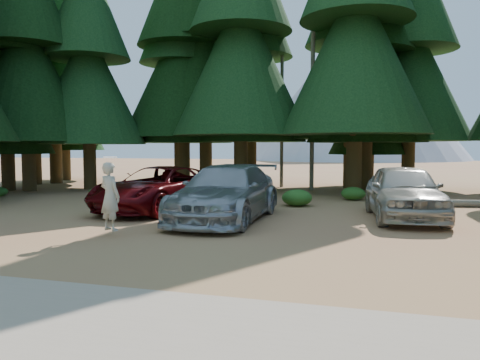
{
  "coord_description": "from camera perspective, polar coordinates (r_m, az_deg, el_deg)",
  "views": [
    {
      "loc": [
        4.14,
        -11.71,
        2.39
      ],
      "look_at": [
        -0.35,
        3.96,
        1.25
      ],
      "focal_mm": 35.0,
      "sensor_mm": 36.0,
      "label": 1
    }
  ],
  "objects": [
    {
      "name": "mountain_peak",
      "position": [
        100.7,
        12.26,
        9.79
      ],
      "size": [
        48.0,
        50.0,
        28.0
      ],
      "color": "#95979D",
      "rests_on": "ground"
    },
    {
      "name": "red_pickup",
      "position": [
        17.85,
        -9.8,
        -1.05
      ],
      "size": [
        3.86,
        6.44,
        1.67
      ],
      "primitive_type": "imported",
      "rotation": [
        0.0,
        0.0,
        -0.19
      ],
      "color": "#54070A",
      "rests_on": "ground"
    },
    {
      "name": "shrub_center_right",
      "position": [
        21.61,
        -0.29,
        -1.59
      ],
      "size": [
        1.03,
        1.03,
        0.57
      ],
      "primitive_type": "ellipsoid",
      "color": "#20671F",
      "rests_on": "ground"
    },
    {
      "name": "log_left",
      "position": [
        21.4,
        -8.29,
        -2.1
      ],
      "size": [
        3.65,
        0.67,
        0.26
      ],
      "primitive_type": "cylinder",
      "rotation": [
        0.0,
        1.57,
        -0.11
      ],
      "color": "#726E5B",
      "rests_on": "ground"
    },
    {
      "name": "shrub_far_left",
      "position": [
        23.54,
        -16.98,
        -1.43
      ],
      "size": [
        0.85,
        0.85,
        0.47
      ],
      "primitive_type": "ellipsoid",
      "color": "#20671F",
      "rests_on": "ground"
    },
    {
      "name": "snag_back",
      "position": [
        28.34,
        5.13,
        9.27
      ],
      "size": [
        0.2,
        0.2,
        10.0
      ],
      "primitive_type": "cylinder",
      "color": "#726E5B",
      "rests_on": "ground"
    },
    {
      "name": "silver_minivan_center",
      "position": [
        15.32,
        -1.71,
        -1.57
      ],
      "size": [
        2.54,
        6.23,
        1.81
      ],
      "primitive_type": "imported",
      "rotation": [
        0.0,
        0.0,
        -0.0
      ],
      "color": "#AAADB2",
      "rests_on": "ground"
    },
    {
      "name": "shrub_far_right",
      "position": [
        21.83,
        13.63,
        -1.61
      ],
      "size": [
        1.09,
        1.09,
        0.6
      ],
      "primitive_type": "ellipsoid",
      "color": "#20671F",
      "rests_on": "ground"
    },
    {
      "name": "forest_belt_north",
      "position": [
        27.14,
        7.16,
        -1.08
      ],
      "size": [
        36.0,
        7.0,
        22.0
      ],
      "primitive_type": null,
      "color": "black",
      "rests_on": "ground"
    },
    {
      "name": "shrub_left",
      "position": [
        19.26,
        0.14,
        -2.54
      ],
      "size": [
        0.71,
        0.71,
        0.39
      ],
      "primitive_type": "ellipsoid",
      "color": "#20671F",
      "rests_on": "ground"
    },
    {
      "name": "shrub_right",
      "position": [
        19.22,
        6.96,
        -2.15
      ],
      "size": [
        1.23,
        1.23,
        0.68
      ],
      "primitive_type": "ellipsoid",
      "color": "#20671F",
      "rests_on": "ground"
    },
    {
      "name": "silver_minivan_right",
      "position": [
        16.51,
        19.33,
        -1.33
      ],
      "size": [
        2.78,
        5.61,
        1.84
      ],
      "primitive_type": "imported",
      "rotation": [
        0.0,
        0.0,
        0.11
      ],
      "color": "beige",
      "rests_on": "ground"
    },
    {
      "name": "frisbee_player",
      "position": [
        12.98,
        -15.57,
        -1.9
      ],
      "size": [
        0.78,
        0.64,
        1.98
      ],
      "rotation": [
        0.0,
        0.0,
        2.79
      ],
      "color": "beige",
      "rests_on": "ground"
    },
    {
      "name": "shrub_center_left",
      "position": [
        20.2,
        -1.95,
        -1.93
      ],
      "size": [
        1.1,
        1.1,
        0.61
      ],
      "primitive_type": "ellipsoid",
      "color": "#20671F",
      "rests_on": "ground"
    },
    {
      "name": "log_mid",
      "position": [
        20.51,
        -0.27,
        -2.31
      ],
      "size": [
        2.53,
        2.48,
        0.27
      ],
      "primitive_type": "cylinder",
      "rotation": [
        0.0,
        1.57,
        -0.77
      ],
      "color": "#726E5B",
      "rests_on": "ground"
    },
    {
      "name": "log_right",
      "position": [
        20.8,
        25.73,
        -2.59
      ],
      "size": [
        4.59,
        0.95,
        0.29
      ],
      "primitive_type": "cylinder",
      "rotation": [
        0.0,
        1.57,
        0.14
      ],
      "color": "#726E5B",
      "rests_on": "ground"
    },
    {
      "name": "gravel_strip",
      "position": [
        7.07,
        -21.98,
        -16.0
      ],
      "size": [
        26.0,
        3.5,
        0.01
      ],
      "primitive_type": "cube",
      "color": "tan",
      "rests_on": "ground"
    },
    {
      "name": "ground",
      "position": [
        12.65,
        -3.44,
        -6.9
      ],
      "size": [
        160.0,
        160.0,
        0.0
      ],
      "primitive_type": "plane",
      "color": "#B16C4B",
      "rests_on": "ground"
    },
    {
      "name": "snag_front",
      "position": [
        26.67,
        8.84,
        11.73
      ],
      "size": [
        0.24,
        0.24,
        12.0
      ],
      "primitive_type": "cylinder",
      "color": "#726E5B",
      "rests_on": "ground"
    }
  ]
}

